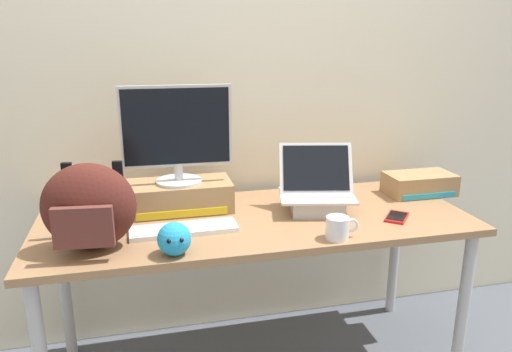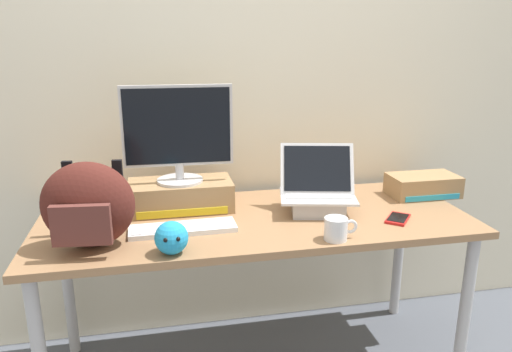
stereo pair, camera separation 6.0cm
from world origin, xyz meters
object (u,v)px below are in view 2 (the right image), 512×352
open_laptop (317,198)px  cell_phone (398,219)px  messenger_backpack (88,205)px  coffee_mug (337,229)px  toner_box_cyan (423,185)px  desktop_monitor (178,134)px  external_keyboard (183,228)px  plush_toy (171,238)px  toner_box_yellow (181,195)px

open_laptop → cell_phone: 0.34m
messenger_backpack → coffee_mug: bearing=-2.1°
coffee_mug → toner_box_cyan: toner_box_cyan is taller
desktop_monitor → coffee_mug: size_ratio=3.60×
messenger_backpack → toner_box_cyan: size_ratio=1.09×
cell_phone → toner_box_cyan: (0.27, 0.27, 0.04)m
external_keyboard → plush_toy: (-0.05, -0.20, 0.05)m
plush_toy → toner_box_yellow: bearing=82.7°
toner_box_cyan → plush_toy: bearing=-161.2°
external_keyboard → cell_phone: size_ratio=2.70×
desktop_monitor → toner_box_cyan: (1.14, -0.04, -0.29)m
external_keyboard → toner_box_cyan: (1.15, 0.21, 0.04)m
plush_toy → messenger_backpack: bearing=156.5°
external_keyboard → plush_toy: bearing=-105.4°
open_laptop → cell_phone: open_laptop is taller
messenger_backpack → plush_toy: 0.32m
external_keyboard → cell_phone: external_keyboard is taller
toner_box_yellow → external_keyboard: bearing=-91.8°
toner_box_yellow → open_laptop: size_ratio=1.23×
open_laptop → coffee_mug: size_ratio=2.80×
coffee_mug → cell_phone: bearing=23.3°
toner_box_yellow → toner_box_cyan: size_ratio=1.40×
plush_toy → toner_box_cyan: bearing=18.8°
toner_box_yellow → open_laptop: open_laptop is taller
toner_box_yellow → toner_box_cyan: (1.14, -0.04, -0.01)m
external_keyboard → coffee_mug: bearing=-20.9°
coffee_mug → plush_toy: (-0.61, 0.00, 0.02)m
coffee_mug → toner_box_cyan: (0.59, 0.41, 0.01)m
messenger_backpack → cell_phone: bearing=6.6°
external_keyboard → cell_phone: (0.88, -0.06, -0.01)m
desktop_monitor → toner_box_yellow: bearing=89.4°
cell_phone → open_laptop: bearing=-169.6°
cell_phone → plush_toy: plush_toy is taller
open_laptop → toner_box_cyan: open_laptop is taller
toner_box_yellow → cell_phone: 0.93m
desktop_monitor → external_keyboard: (-0.01, -0.25, -0.33)m
desktop_monitor → external_keyboard: 0.41m
desktop_monitor → open_laptop: 0.66m
coffee_mug → plush_toy: plush_toy is taller
coffee_mug → plush_toy: 0.61m
desktop_monitor → cell_phone: bearing=-18.3°
plush_toy → external_keyboard: bearing=75.8°
toner_box_yellow → coffee_mug: 0.71m
toner_box_cyan → cell_phone: bearing=-134.3°
desktop_monitor → plush_toy: (-0.06, -0.45, -0.28)m
external_keyboard → coffee_mug: size_ratio=3.23×
coffee_mug → toner_box_yellow: bearing=140.4°
coffee_mug → plush_toy: size_ratio=1.09×
plush_toy → open_laptop: bearing=25.5°
desktop_monitor → messenger_backpack: desktop_monitor is taller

